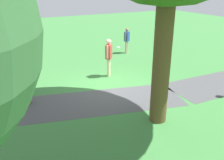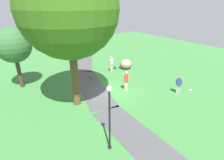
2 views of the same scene
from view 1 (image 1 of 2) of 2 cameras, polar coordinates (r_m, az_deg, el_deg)
The scene contains 8 objects.
ground_plane at distance 10.96m, azimuth -0.22°, elevation -1.49°, with size 48.00×48.00×0.00m, color #3C7B3C.
footpath_segment_mid at distance 9.52m, azimuth -7.67°, elevation -5.42°, with size 8.30×4.14×0.01m.
lawn_boulder at distance 14.21m, azimuth -23.55°, elevation 4.44°, with size 1.81×1.82×1.10m.
woman_with_handbag at distance 12.19m, azimuth -23.61°, elevation 4.23°, with size 0.33×0.50×1.77m.
man_near_boulder at distance 16.05m, azimuth 3.40°, elevation 9.37°, with size 0.44×0.40×1.60m.
passerby_on_path at distance 11.86m, azimuth -0.75°, elevation 5.78°, with size 0.42×0.43×1.82m.
spare_backpack_on_lawn at distance 9.90m, azimuth -18.89°, elevation -4.14°, with size 0.35×0.34×0.40m.
frisbee_on_grass at distance 17.67m, azimuth 1.46°, elevation 7.50°, with size 0.24×0.24×0.02m.
Camera 1 is at (4.71, 8.93, 4.28)m, focal length 40.08 mm.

